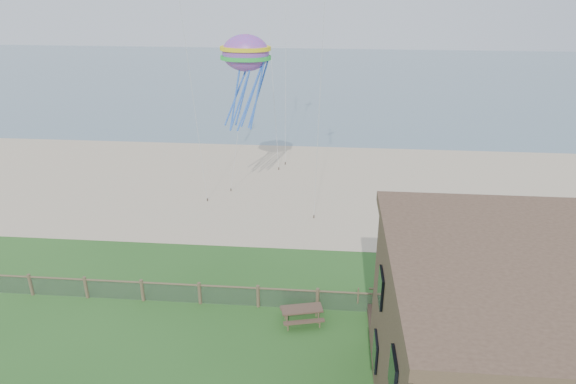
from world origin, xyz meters
name	(u,v)px	position (x,y,z in m)	size (l,w,h in m)	color
sand_beach	(286,186)	(0.00, 22.00, 0.00)	(72.00, 20.00, 0.02)	#C4AE8D
ocean	(311,79)	(0.00, 66.00, 0.00)	(160.00, 68.00, 0.02)	slate
chainlink_fence	(258,297)	(0.00, 6.00, 0.55)	(36.20, 0.20, 1.25)	#483828
motel_deck	(530,329)	(13.00, 5.00, 0.25)	(15.00, 2.00, 0.50)	brown
picnic_table	(302,314)	(2.28, 5.00, 0.42)	(1.98, 1.49, 0.83)	brown
octopus_kite	(246,80)	(-2.18, 17.55, 9.18)	(3.27, 2.31, 6.73)	#FF2875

